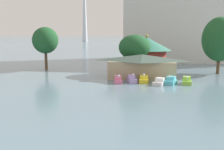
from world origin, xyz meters
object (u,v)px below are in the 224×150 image
object	(u,v)px
pedal_boat_white	(159,82)
pedal_boat_cyan	(171,81)
pedal_boat_pink	(118,80)
shoreline_tree_mid	(134,47)
boathouse	(142,66)
shoreline_tree_right	(220,39)
green_roof_pavilion	(147,52)
background_building_block	(185,18)
pedal_boat_lime	(187,81)
shoreline_tree_tall_left	(45,40)
pedal_boat_yellow	(144,80)
pedal_boat_lavender	(132,79)

from	to	relation	value
pedal_boat_white	pedal_boat_cyan	xyz separation A→B (m)	(1.88, 0.78, 0.08)
pedal_boat_pink	shoreline_tree_mid	size ratio (longest dim) A/B	0.30
boathouse	shoreline_tree_right	world-z (taller)	shoreline_tree_right
pedal_boat_pink	shoreline_tree_right	world-z (taller)	shoreline_tree_right
green_roof_pavilion	background_building_block	bearing A→B (deg)	68.37
pedal_boat_lime	shoreline_tree_right	bearing A→B (deg)	153.36
pedal_boat_cyan	background_building_block	bearing A→B (deg)	-168.16
shoreline_tree_mid	pedal_boat_lime	bearing A→B (deg)	-46.22
pedal_boat_lime	background_building_block	xyz separation A→B (m)	(3.17, 42.56, 13.00)
pedal_boat_lime	shoreline_tree_mid	size ratio (longest dim) A/B	0.31
shoreline_tree_tall_left	shoreline_tree_mid	xyz separation A→B (m)	(21.58, -2.76, -1.31)
shoreline_tree_tall_left	shoreline_tree_right	size ratio (longest dim) A/B	0.84
pedal_boat_white	pedal_boat_lime	distance (m)	4.86
pedal_boat_lime	shoreline_tree_mid	xyz separation A→B (m)	(-10.05, 10.49, 5.23)
pedal_boat_pink	pedal_boat_yellow	world-z (taller)	pedal_boat_yellow
pedal_boat_pink	boathouse	xyz separation A→B (m)	(3.88, 5.53, 1.92)
shoreline_tree_tall_left	background_building_block	world-z (taller)	background_building_block
pedal_boat_cyan	pedal_boat_lavender	bearing A→B (deg)	-76.01
pedal_boat_cyan	boathouse	world-z (taller)	boathouse
boathouse	shoreline_tree_right	bearing A→B (deg)	29.83
pedal_boat_pink	shoreline_tree_right	bearing A→B (deg)	112.37
pedal_boat_yellow	background_building_block	bearing A→B (deg)	165.09
pedal_boat_lavender	shoreline_tree_mid	distance (m)	11.66
shoreline_tree_tall_left	pedal_boat_yellow	bearing A→B (deg)	-28.42
pedal_boat_lime	pedal_boat_lavender	bearing A→B (deg)	-86.96
pedal_boat_lime	shoreline_tree_tall_left	world-z (taller)	shoreline_tree_tall_left
pedal_boat_lavender	pedal_boat_lime	world-z (taller)	pedal_boat_lavender
pedal_boat_cyan	shoreline_tree_tall_left	bearing A→B (deg)	-95.97
pedal_boat_pink	shoreline_tree_tall_left	world-z (taller)	shoreline_tree_tall_left
pedal_boat_cyan	background_building_block	xyz separation A→B (m)	(5.94, 43.17, 12.98)
pedal_boat_lavender	background_building_block	bearing A→B (deg)	144.80
shoreline_tree_right	background_building_block	xyz separation A→B (m)	(-4.76, 28.86, 6.08)
boathouse	shoreline_tree_mid	world-z (taller)	shoreline_tree_mid
pedal_boat_lime	boathouse	world-z (taller)	boathouse
shoreline_tree_right	background_building_block	size ratio (longest dim) A/B	0.32
shoreline_tree_right	background_building_block	distance (m)	29.88
pedal_boat_yellow	shoreline_tree_right	xyz separation A→B (m)	(15.30, 13.57, 6.90)
shoreline_tree_tall_left	background_building_block	distance (m)	45.95
pedal_boat_lime	background_building_block	bearing A→B (deg)	179.18
pedal_boat_pink	boathouse	distance (m)	7.02
pedal_boat_white	pedal_boat_lime	world-z (taller)	pedal_boat_lime
pedal_boat_pink	boathouse	size ratio (longest dim) A/B	0.19
background_building_block	pedal_boat_lime	bearing A→B (deg)	-94.26
pedal_boat_pink	pedal_boat_lime	distance (m)	11.91
pedal_boat_white	green_roof_pavilion	world-z (taller)	green_roof_pavilion
pedal_boat_cyan	green_roof_pavilion	size ratio (longest dim) A/B	0.27
shoreline_tree_tall_left	shoreline_tree_mid	size ratio (longest dim) A/B	1.21
pedal_boat_lavender	shoreline_tree_right	distance (m)	23.21
shoreline_tree_tall_left	shoreline_tree_right	distance (m)	39.56
boathouse	shoreline_tree_right	size ratio (longest dim) A/B	1.11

